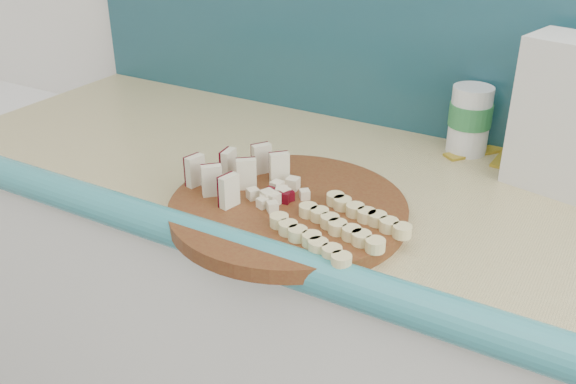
# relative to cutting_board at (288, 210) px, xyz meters

# --- Properties ---
(backsplash) EXTENTS (2.20, 0.02, 0.50)m
(backsplash) POSITION_rel_cutting_board_xyz_m (0.29, 0.46, 0.24)
(backsplash) COLOR teal
(backsplash) RESTS_ON kitchen_counter
(cutting_board) EXTENTS (0.49, 0.49, 0.02)m
(cutting_board) POSITION_rel_cutting_board_xyz_m (0.00, 0.00, 0.00)
(cutting_board) COLOR #4E2010
(cutting_board) RESTS_ON kitchen_counter
(apple_wedges) EXTENTS (0.14, 0.17, 0.05)m
(apple_wedges) POSITION_rel_cutting_board_xyz_m (-0.11, 0.01, 0.04)
(apple_wedges) COLOR beige
(apple_wedges) RESTS_ON cutting_board
(apple_chunks) EXTENTS (0.07, 0.07, 0.02)m
(apple_chunks) POSITION_rel_cutting_board_xyz_m (-0.02, 0.01, 0.02)
(apple_chunks) COLOR beige
(apple_chunks) RESTS_ON cutting_board
(banana_slices) EXTENTS (0.20, 0.19, 0.02)m
(banana_slices) POSITION_rel_cutting_board_xyz_m (0.11, -0.04, 0.02)
(banana_slices) COLOR beige
(banana_slices) RESTS_ON cutting_board
(flour_bag) EXTENTS (0.17, 0.14, 0.26)m
(flour_bag) POSITION_rel_cutting_board_xyz_m (0.35, 0.34, 0.12)
(flour_bag) COLOR silver
(flour_bag) RESTS_ON kitchen_counter
(canister) EXTENTS (0.08, 0.08, 0.13)m
(canister) POSITION_rel_cutting_board_xyz_m (0.17, 0.41, 0.06)
(canister) COLOR white
(canister) RESTS_ON kitchen_counter
(banana_peel) EXTENTS (0.20, 0.17, 0.01)m
(banana_peel) POSITION_rel_cutting_board_xyz_m (0.25, 0.41, -0.01)
(banana_peel) COLOR gold
(banana_peel) RESTS_ON kitchen_counter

